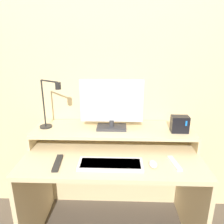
% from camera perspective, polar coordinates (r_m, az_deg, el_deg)
% --- Properties ---
extents(wall_back, '(6.00, 0.05, 2.50)m').
position_cam_1_polar(wall_back, '(1.83, 0.55, 9.56)').
color(wall_back, beige).
rests_on(wall_back, ground_plane).
extents(desk, '(1.26, 0.69, 0.75)m').
position_cam_1_polar(desk, '(1.74, 0.13, -16.50)').
color(desk, beige).
rests_on(desk, ground_plane).
extents(monitor_shelf, '(1.26, 0.36, 0.12)m').
position_cam_1_polar(monitor_shelf, '(1.73, 0.32, -4.82)').
color(monitor_shelf, beige).
rests_on(monitor_shelf, desk).
extents(monitor, '(0.48, 0.14, 0.39)m').
position_cam_1_polar(monitor, '(1.66, -0.10, 2.03)').
color(monitor, '#38383D').
rests_on(monitor, monitor_shelf).
extents(desk_lamp, '(0.22, 0.15, 0.38)m').
position_cam_1_polar(desk_lamp, '(1.73, -16.07, 1.45)').
color(desk_lamp, black).
rests_on(desk_lamp, monitor_shelf).
extents(router_dock, '(0.13, 0.08, 0.13)m').
position_cam_1_polar(router_dock, '(1.72, 17.25, -3.03)').
color(router_dock, black).
rests_on(router_dock, monitor_shelf).
extents(keyboard, '(0.42, 0.15, 0.02)m').
position_cam_1_polar(keyboard, '(1.46, -0.39, -13.45)').
color(keyboard, silver).
rests_on(keyboard, desk).
extents(mouse, '(0.06, 0.10, 0.03)m').
position_cam_1_polar(mouse, '(1.48, 10.70, -13.15)').
color(mouse, silver).
rests_on(mouse, desk).
extents(remote_control, '(0.05, 0.20, 0.02)m').
position_cam_1_polar(remote_control, '(1.52, -14.03, -12.78)').
color(remote_control, black).
rests_on(remote_control, desk).
extents(remote_secondary, '(0.06, 0.17, 0.02)m').
position_cam_1_polar(remote_secondary, '(1.53, 16.02, -12.75)').
color(remote_secondary, white).
rests_on(remote_secondary, desk).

